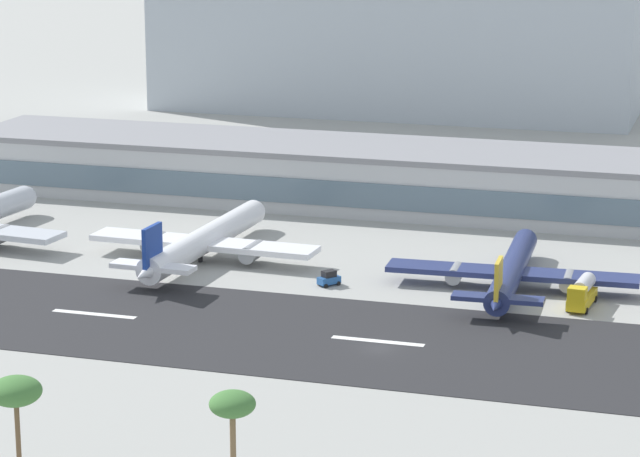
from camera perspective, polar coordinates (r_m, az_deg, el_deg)
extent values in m
plane|color=#9E9E99|center=(178.24, 2.38, -4.81)|extent=(1400.00, 1400.00, 0.00)
cube|color=#262628|center=(180.72, 2.60, -4.53)|extent=(800.00, 33.38, 0.08)
cube|color=white|center=(194.08, -8.97, -3.38)|extent=(12.00, 1.20, 0.01)
cube|color=white|center=(180.92, 2.32, -4.49)|extent=(12.00, 1.20, 0.01)
cube|color=#B7BABC|center=(252.47, 4.04, 1.89)|extent=(166.52, 24.09, 9.72)
cube|color=slate|center=(240.97, 3.38, 1.21)|extent=(161.52, 0.30, 4.38)
cube|color=gray|center=(251.42, 4.06, 3.09)|extent=(168.18, 24.33, 1.00)
cube|color=#A8B2BC|center=(355.13, 2.97, 8.44)|extent=(118.17, 33.22, 47.30)
sphere|color=silver|center=(252.11, -11.64, 1.23)|extent=(3.88, 3.88, 3.88)
cylinder|color=white|center=(219.32, -4.58, -0.43)|extent=(5.62, 39.67, 3.95)
sphere|color=white|center=(236.98, -2.64, 0.68)|extent=(3.76, 3.76, 3.76)
cone|color=white|center=(202.05, -6.85, -1.73)|extent=(3.86, 7.26, 3.56)
cube|color=white|center=(218.72, -4.66, -0.58)|extent=(36.22, 7.45, 0.87)
cylinder|color=gray|center=(215.80, -2.69, -0.94)|extent=(2.80, 5.64, 2.57)
cylinder|color=gray|center=(222.24, -6.56, -0.58)|extent=(2.80, 5.64, 2.57)
cube|color=white|center=(203.31, -6.66, -1.51)|extent=(12.37, 3.78, 0.70)
cube|color=navy|center=(202.60, -6.68, -0.76)|extent=(0.86, 5.36, 6.33)
cylinder|color=black|center=(218.21, -4.77, -1.19)|extent=(0.71, 0.71, 1.09)
cylinder|color=navy|center=(205.17, 7.65, -1.62)|extent=(5.24, 35.08, 3.50)
sphere|color=navy|center=(221.98, 8.18, -0.45)|extent=(3.32, 3.32, 3.32)
cone|color=navy|center=(188.48, 7.03, -3.00)|extent=(3.46, 6.44, 3.15)
cube|color=navy|center=(204.59, 7.62, -1.77)|extent=(35.78, 7.02, 0.77)
cylinder|color=gray|center=(204.07, 9.85, -2.07)|extent=(2.51, 5.00, 2.27)
cylinder|color=gray|center=(205.75, 5.41, -1.79)|extent=(2.51, 5.00, 2.27)
cube|color=navy|center=(189.71, 7.08, -2.78)|extent=(12.22, 3.49, 0.62)
cube|color=gold|center=(189.03, 7.10, -2.07)|extent=(0.79, 4.74, 5.59)
cylinder|color=black|center=(204.10, 7.57, -2.35)|extent=(0.63, 0.63, 0.96)
cube|color=#23569E|center=(204.97, 0.36, -2.06)|extent=(3.22, 3.51, 1.00)
cube|color=black|center=(204.72, 0.36, -1.81)|extent=(2.19, 2.30, 0.90)
cylinder|color=black|center=(205.11, -0.03, -2.20)|extent=(0.59, 0.65, 0.60)
cylinder|color=black|center=(203.86, 0.23, -2.30)|extent=(0.59, 0.65, 0.60)
cylinder|color=black|center=(206.37, 0.48, -2.10)|extent=(0.59, 0.65, 0.60)
cylinder|color=black|center=(205.12, 0.74, -2.20)|extent=(0.59, 0.65, 0.60)
cube|color=gold|center=(197.93, 10.37, -2.77)|extent=(3.32, 8.69, 1.40)
cylinder|color=silver|center=(198.40, 10.45, -2.21)|extent=(2.59, 5.94, 2.10)
cube|color=gold|center=(194.44, 10.19, -2.57)|extent=(2.56, 2.24, 1.80)
cylinder|color=black|center=(195.58, 9.81, -3.16)|extent=(0.36, 0.92, 0.90)
cylinder|color=black|center=(195.09, 10.55, -3.24)|extent=(0.36, 0.92, 0.90)
cylinder|color=black|center=(201.17, 10.17, -2.70)|extent=(0.36, 0.92, 0.90)
cylinder|color=black|center=(200.69, 10.90, -2.77)|extent=(0.36, 0.92, 0.90)
ellipsoid|color=#427538|center=(129.36, -3.50, -6.98)|extent=(4.24, 4.24, 2.33)
cylinder|color=brown|center=(140.44, -11.91, -8.22)|extent=(0.49, 0.49, 9.83)
ellipsoid|color=#427538|center=(138.70, -12.01, -6.34)|extent=(5.04, 5.04, 2.77)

